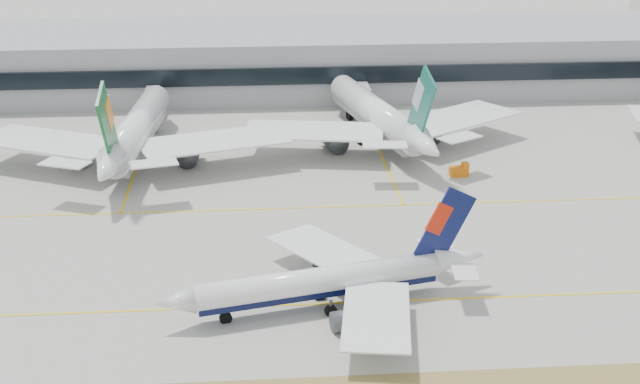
{
  "coord_description": "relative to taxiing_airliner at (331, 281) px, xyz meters",
  "views": [
    {
      "loc": [
        -11.22,
        -112.47,
        57.87
      ],
      "look_at": [
        -0.9,
        18.0,
        7.5
      ],
      "focal_mm": 50.0,
      "sensor_mm": 36.0,
      "label": 1
    }
  ],
  "objects": [
    {
      "name": "gse_c",
      "position": [
        29.09,
        49.66,
        -2.71
      ],
      "size": [
        3.55,
        2.0,
        2.6
      ],
      "color": "orange",
      "rests_on": "ground"
    },
    {
      "name": "widebody_eva",
      "position": [
        -32.91,
        62.89,
        2.16
      ],
      "size": [
        62.3,
        61.11,
        22.26
      ],
      "rotation": [
        0.0,
        0.0,
        1.49
      ],
      "color": "white",
      "rests_on": "ground"
    },
    {
      "name": "terminal",
      "position": [
        1.34,
        120.57,
        3.75
      ],
      "size": [
        280.0,
        43.1,
        15.0
      ],
      "color": "gray",
      "rests_on": "ground"
    },
    {
      "name": "taxiing_airliner",
      "position": [
        0.0,
        0.0,
        0.0
      ],
      "size": [
        45.87,
        39.25,
        15.59
      ],
      "rotation": [
        0.0,
        0.0,
        3.37
      ],
      "color": "white",
      "rests_on": "ground"
    },
    {
      "name": "widebody_cathay",
      "position": [
        16.54,
        70.47,
        2.09
      ],
      "size": [
        60.2,
        59.89,
        21.98
      ],
      "rotation": [
        0.0,
        0.0,
        1.79
      ],
      "color": "white",
      "rests_on": "ground"
    },
    {
      "name": "ground",
      "position": [
        1.34,
        5.73,
        -3.76
      ],
      "size": [
        3000.0,
        3000.0,
        0.0
      ],
      "primitive_type": "plane",
      "color": "gray",
      "rests_on": "ground"
    }
  ]
}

